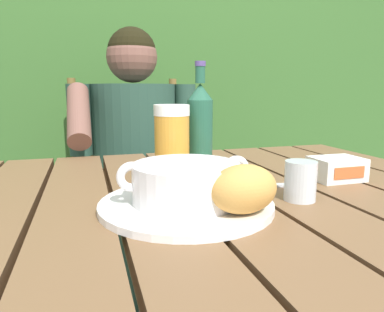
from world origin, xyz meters
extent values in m
cube|color=brown|center=(-0.26, 0.00, 0.73)|extent=(0.12, 0.98, 0.04)
cube|color=brown|center=(-0.13, 0.00, 0.73)|extent=(0.12, 0.98, 0.04)
cube|color=brown|center=(0.00, 0.00, 0.73)|extent=(0.12, 0.98, 0.04)
cube|color=brown|center=(0.13, 0.00, 0.73)|extent=(0.12, 0.98, 0.04)
cube|color=brown|center=(0.26, 0.00, 0.73)|extent=(0.12, 0.98, 0.04)
cube|color=brown|center=(0.00, 0.46, 0.68)|extent=(1.14, 0.03, 0.08)
cube|color=brown|center=(0.55, 0.45, 0.36)|extent=(0.06, 0.06, 0.72)
cube|color=#376129|center=(0.00, 1.57, 0.78)|extent=(3.75, 0.60, 1.56)
cylinder|color=#4C3823|center=(-0.19, 1.72, 1.00)|extent=(0.10, 0.10, 1.99)
cylinder|color=brown|center=(0.17, 0.66, 0.22)|extent=(0.04, 0.04, 0.44)
cylinder|color=brown|center=(-0.29, 0.66, 0.22)|extent=(0.04, 0.04, 0.44)
cylinder|color=brown|center=(0.17, 1.08, 0.22)|extent=(0.04, 0.04, 0.44)
cylinder|color=brown|center=(-0.29, 1.08, 0.22)|extent=(0.04, 0.04, 0.44)
cube|color=brown|center=(-0.06, 0.87, 0.45)|extent=(0.50, 0.46, 0.02)
cylinder|color=brown|center=(0.17, 1.08, 0.72)|extent=(0.04, 0.04, 0.56)
cylinder|color=brown|center=(-0.29, 1.08, 0.72)|extent=(0.04, 0.04, 0.56)
cube|color=brown|center=(-0.06, 1.08, 0.64)|extent=(0.46, 0.02, 0.04)
cube|color=brown|center=(-0.06, 1.08, 0.78)|extent=(0.46, 0.02, 0.04)
cube|color=brown|center=(-0.06, 1.08, 0.92)|extent=(0.46, 0.02, 0.04)
cylinder|color=#264537|center=(0.03, 0.57, 0.23)|extent=(0.11, 0.11, 0.45)
cylinder|color=#264537|center=(0.03, 0.67, 0.51)|extent=(0.13, 0.40, 0.13)
cylinder|color=#264537|center=(-0.14, 0.57, 0.23)|extent=(0.11, 0.11, 0.45)
cylinder|color=#264537|center=(-0.14, 0.67, 0.51)|extent=(0.13, 0.40, 0.13)
cylinder|color=#264537|center=(-0.06, 0.77, 0.74)|extent=(0.32, 0.32, 0.46)
sphere|color=brown|center=(-0.06, 0.77, 1.07)|extent=(0.19, 0.19, 0.19)
sphere|color=black|center=(-0.06, 0.77, 1.09)|extent=(0.18, 0.18, 0.18)
cylinder|color=#264537|center=(0.14, 0.75, 0.84)|extent=(0.08, 0.08, 0.26)
cylinder|color=#264537|center=(-0.26, 0.75, 0.84)|extent=(0.08, 0.08, 0.26)
cylinder|color=brown|center=(-0.26, 0.59, 0.87)|extent=(0.07, 0.25, 0.21)
cylinder|color=white|center=(-0.08, -0.05, 0.76)|extent=(0.30, 0.30, 0.01)
cylinder|color=white|center=(-0.08, -0.05, 0.80)|extent=(0.18, 0.18, 0.07)
cylinder|color=#C9712A|center=(-0.08, -0.05, 0.81)|extent=(0.16, 0.16, 0.01)
torus|color=white|center=(-0.17, -0.05, 0.81)|extent=(0.05, 0.01, 0.05)
torus|color=white|center=(0.01, -0.05, 0.81)|extent=(0.05, 0.01, 0.05)
ellipsoid|color=gold|center=(-0.01, -0.13, 0.80)|extent=(0.13, 0.11, 0.08)
cylinder|color=gold|center=(-0.05, 0.17, 0.82)|extent=(0.08, 0.08, 0.14)
cylinder|color=white|center=(-0.05, 0.17, 0.91)|extent=(0.08, 0.08, 0.02)
cylinder|color=#24573F|center=(0.03, 0.21, 0.84)|extent=(0.06, 0.06, 0.17)
cone|color=#24573F|center=(0.03, 0.21, 0.95)|extent=(0.06, 0.06, 0.04)
cylinder|color=#24573F|center=(0.03, 0.21, 0.99)|extent=(0.02, 0.02, 0.04)
cylinder|color=#55427D|center=(0.03, 0.21, 1.01)|extent=(0.03, 0.03, 0.01)
cylinder|color=silver|center=(0.13, -0.07, 0.79)|extent=(0.06, 0.06, 0.07)
cube|color=white|center=(0.29, 0.04, 0.78)|extent=(0.11, 0.08, 0.05)
cube|color=#D86230|center=(0.29, -0.01, 0.78)|extent=(0.08, 0.00, 0.03)
cube|color=silver|center=(0.11, 0.03, 0.75)|extent=(0.13, 0.05, 0.00)
cube|color=black|center=(0.05, 0.05, 0.76)|extent=(0.07, 0.04, 0.01)
camera|label=1|loc=(-0.24, -0.61, 0.95)|focal=33.13mm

